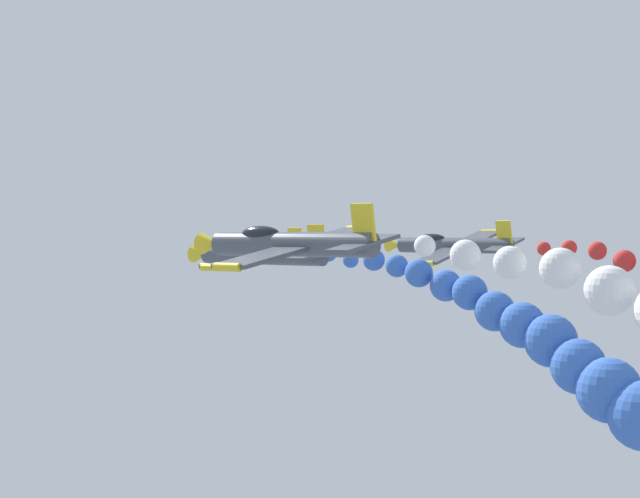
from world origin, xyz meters
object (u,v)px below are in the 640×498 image
at_px(airplane_lead, 250,253).
at_px(airplane_right_inner, 452,245).
at_px(airplane_left_inner, 260,255).
at_px(airplane_left_outer, 288,244).

xyz_separation_m(airplane_lead, airplane_right_inner, (10.45, -9.91, 0.53)).
height_order(airplane_lead, airplane_right_inner, airplane_right_inner).
distance_m(airplane_lead, airplane_left_inner, 11.29).
bearing_deg(airplane_left_inner, airplane_right_inner, -5.59).
relative_size(airplane_right_inner, airplane_left_outer, 1.00).
bearing_deg(airplane_left_outer, airplane_lead, 46.94).
distance_m(airplane_lead, airplane_left_outer, 24.55).
bearing_deg(airplane_right_inner, airplane_left_outer, -163.59).
xyz_separation_m(airplane_left_inner, airplane_right_inner, (18.30, -1.79, 0.43)).
height_order(airplane_lead, airplane_left_outer, airplane_left_outer).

